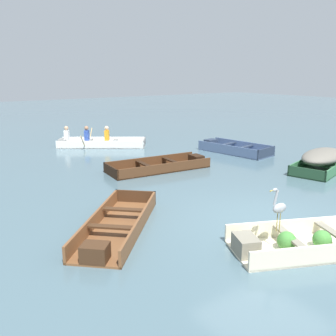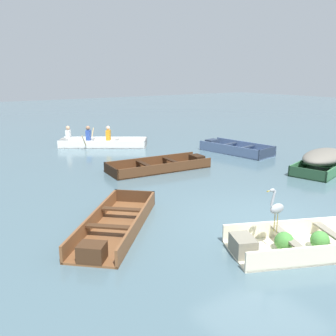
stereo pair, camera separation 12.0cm
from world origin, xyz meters
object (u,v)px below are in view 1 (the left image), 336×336
skiff_green_near_moored (323,158)px  skiff_slate_blue_outer_moored (232,149)px  rowboat_white_with_crew (97,142)px  skiff_dark_varnish_mid_moored (162,166)px  skiff_wooden_brown_far_moored (116,227)px  dinghy_cream_foreground (305,243)px  heron_on_dinghy (279,207)px

skiff_green_near_moored → skiff_slate_blue_outer_moored: (-0.36, 3.82, -0.26)m
skiff_slate_blue_outer_moored → rowboat_white_with_crew: size_ratio=0.83×
skiff_slate_blue_outer_moored → rowboat_white_with_crew: 5.88m
skiff_slate_blue_outer_moored → skiff_green_near_moored: bearing=-84.7°
skiff_dark_varnish_mid_moored → rowboat_white_with_crew: size_ratio=0.95×
skiff_green_near_moored → skiff_dark_varnish_mid_moored: 5.34m
skiff_wooden_brown_far_moored → dinghy_cream_foreground: bearing=-48.3°
dinghy_cream_foreground → skiff_wooden_brown_far_moored: (-2.42, 2.72, -0.03)m
rowboat_white_with_crew → dinghy_cream_foreground: bearing=-95.9°
skiff_green_near_moored → skiff_slate_blue_outer_moored: bearing=95.3°
skiff_wooden_brown_far_moored → skiff_slate_blue_outer_moored: (7.59, 4.29, 0.02)m
dinghy_cream_foreground → heron_on_dinghy: size_ratio=3.78×
skiff_wooden_brown_far_moored → heron_on_dinghy: heron_on_dinghy is taller
skiff_green_near_moored → rowboat_white_with_crew: bearing=118.1°
rowboat_white_with_crew → heron_on_dinghy: (-1.64, -11.06, 0.66)m
dinghy_cream_foreground → skiff_wooden_brown_far_moored: size_ratio=1.05×
dinghy_cream_foreground → rowboat_white_with_crew: rowboat_white_with_crew is taller
rowboat_white_with_crew → skiff_slate_blue_outer_moored: bearing=-47.3°
skiff_green_near_moored → skiff_dark_varnish_mid_moored: bearing=143.2°
skiff_slate_blue_outer_moored → rowboat_white_with_crew: (-3.99, 4.32, 0.06)m
dinghy_cream_foreground → heron_on_dinghy: bearing=149.1°
heron_on_dinghy → skiff_dark_varnish_mid_moored: bearing=74.3°
skiff_dark_varnish_mid_moored → skiff_wooden_brown_far_moored: bearing=-135.1°
skiff_green_near_moored → skiff_dark_varnish_mid_moored: skiff_green_near_moored is taller
dinghy_cream_foreground → skiff_slate_blue_outer_moored: skiff_slate_blue_outer_moored is taller
skiff_dark_varnish_mid_moored → skiff_wooden_brown_far_moored: size_ratio=1.17×
skiff_green_near_moored → rowboat_white_with_crew: rowboat_white_with_crew is taller
skiff_dark_varnish_mid_moored → rowboat_white_with_crew: bearing=90.9°
skiff_green_near_moored → heron_on_dinghy: size_ratio=3.66×
skiff_green_near_moored → skiff_wooden_brown_far_moored: 7.97m
skiff_green_near_moored → heron_on_dinghy: 6.67m
skiff_wooden_brown_far_moored → rowboat_white_with_crew: bearing=67.3°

